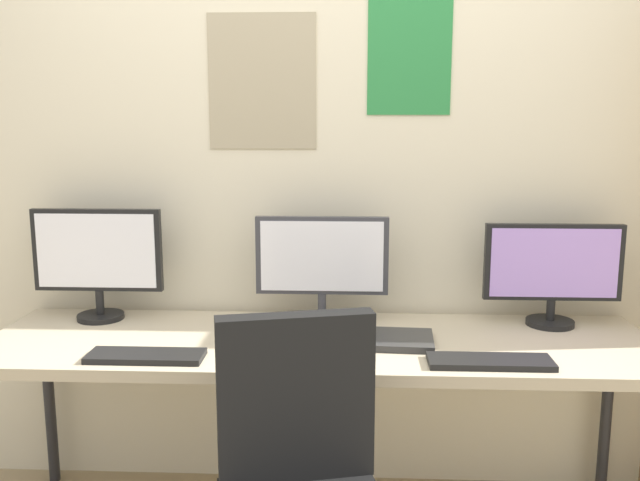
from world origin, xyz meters
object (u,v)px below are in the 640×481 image
mouse_right_side (274,350)px  mouse_left_side (251,356)px  keyboard_left (146,356)px  monitor_right (553,270)px  monitor_left (98,258)px  laptop_closed (387,339)px  desk (319,352)px  monitor_center (322,263)px  keyboard_right (490,362)px

mouse_right_side → mouse_left_side: bearing=-141.6°
keyboard_left → mouse_right_side: 0.42m
monitor_right → mouse_right_side: 1.10m
monitor_left → laptop_closed: monitor_left is taller
desk → mouse_left_side: bearing=-133.2°
monitor_center → mouse_left_side: bearing=-115.9°
monitor_left → laptop_closed: size_ratio=1.57×
monitor_left → monitor_center: bearing=-0.0°
keyboard_left → keyboard_right: bearing=0.0°
monitor_left → mouse_right_side: (0.73, -0.38, -0.23)m
desk → mouse_right_side: bearing=-129.7°
monitor_left → keyboard_right: 1.52m
monitor_left → monitor_right: 1.75m
monitor_center → mouse_right_side: (-0.14, -0.38, -0.22)m
mouse_left_side → desk: bearing=46.8°
keyboard_right → mouse_right_side: size_ratio=4.14×
keyboard_left → keyboard_right: (1.12, 0.00, 0.00)m
keyboard_right → laptop_closed: bearing=147.7°
monitor_center → laptop_closed: 0.41m
monitor_center → keyboard_left: monitor_center is taller
keyboard_left → mouse_right_side: mouse_right_side is taller
monitor_right → mouse_left_side: 1.19m
laptop_closed → desk: bearing=176.9°
desk → mouse_left_side: (-0.21, -0.23, 0.06)m
monitor_center → keyboard_right: 0.75m
laptop_closed → monitor_right: bearing=24.3°
desk → keyboard_left: (-0.56, -0.23, 0.06)m
monitor_center → laptop_closed: bearing=-44.9°
mouse_right_side → laptop_closed: bearing=20.5°
monitor_center → mouse_right_side: monitor_center is taller
monitor_left → monitor_right: (1.74, -0.00, -0.03)m
monitor_left → mouse_left_side: size_ratio=5.23×
keyboard_left → desk: bearing=22.3°
monitor_left → mouse_left_side: bearing=-33.8°
monitor_center → keyboard_right: monitor_center is taller
monitor_center → mouse_left_side: (-0.21, -0.44, -0.22)m
desk → mouse_right_side: 0.23m
monitor_right → keyboard_right: (-0.31, -0.44, -0.21)m
laptop_closed → keyboard_left: bearing=-162.3°
mouse_right_side → keyboard_right: bearing=-4.8°
monitor_left → monitor_center: (0.87, -0.00, -0.01)m
mouse_right_side → laptop_closed: size_ratio=0.30×
laptop_closed → monitor_left: bearing=171.3°
monitor_right → keyboard_right: 0.58m
monitor_left → desk: bearing=-13.7°
monitor_left → monitor_right: bearing=-0.0°
monitor_center → keyboard_right: (0.56, -0.44, -0.22)m
desk → mouse_left_side: mouse_left_side is taller
desk → monitor_left: monitor_left is taller
mouse_right_side → monitor_left: bearing=152.3°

